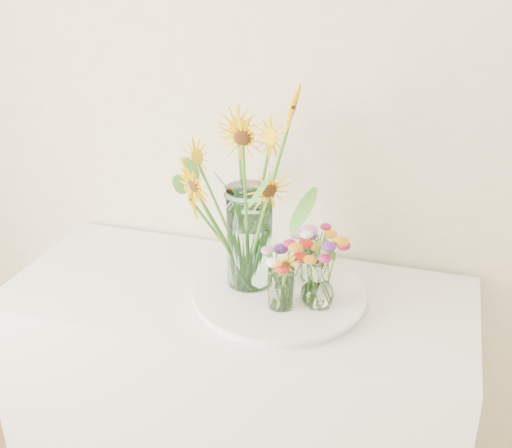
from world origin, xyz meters
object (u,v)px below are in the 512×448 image
counter (239,408)px  small_vase_c (310,265)px  tray (280,296)px  small_vase_a (281,288)px  small_vase_b (318,285)px  mason_jar (249,237)px

counter → small_vase_c: size_ratio=14.04×
tray → small_vase_a: small_vase_a is taller
counter → small_vase_b: size_ratio=10.11×
small_vase_a → tray: bearing=107.0°
small_vase_b → mason_jar: bearing=163.5°
counter → small_vase_c: bearing=25.1°
small_vase_c → counter: bearing=-154.9°
small_vase_a → small_vase_b: 0.10m
tray → small_vase_a: bearing=-73.0°
counter → small_vase_c: 0.57m
counter → small_vase_b: small_vase_b is taller
mason_jar → small_vase_a: bearing=-39.3°
tray → mason_jar: bearing=167.4°
tray → small_vase_c: size_ratio=4.85×
counter → small_vase_b: (0.25, -0.05, 0.54)m
small_vase_b → small_vase_c: 0.15m
tray → mason_jar: 0.20m
counter → small_vase_b: 0.60m
mason_jar → small_vase_a: size_ratio=2.49×
mason_jar → small_vase_c: bearing=25.1°
tray → small_vase_b: size_ratio=3.49×
small_vase_a → small_vase_c: small_vase_a is taller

